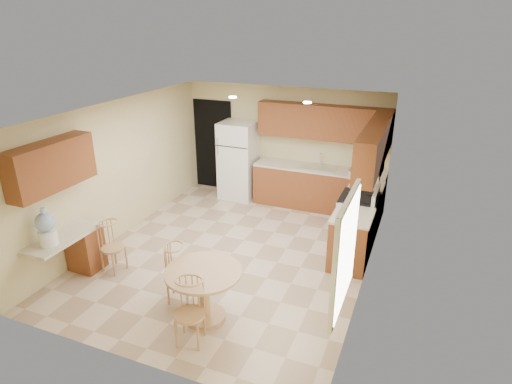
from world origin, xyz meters
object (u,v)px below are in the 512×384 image
at_px(stove, 357,220).
at_px(chair_table_a, 175,271).
at_px(refrigerator, 239,160).
at_px(chair_desk, 108,244).
at_px(dining_table, 204,288).
at_px(chair_table_b, 186,311).
at_px(water_crock, 46,228).

xyz_separation_m(stove, chair_table_a, (-2.07, -2.74, 0.06)).
bearing_deg(chair_table_a, stove, 124.91).
bearing_deg(refrigerator, chair_desk, -99.26).
bearing_deg(dining_table, refrigerator, 108.12).
bearing_deg(chair_table_b, chair_table_a, -62.58).
height_order(dining_table, water_crock, water_crock).
relative_size(refrigerator, chair_table_a, 2.00).
height_order(chair_desk, water_crock, water_crock).
bearing_deg(stove, refrigerator, 157.01).
distance_m(refrigerator, water_crock, 4.49).
xyz_separation_m(dining_table, chair_table_b, (0.05, -0.56, 0.04)).
bearing_deg(refrigerator, stove, -22.99).
bearing_deg(stove, chair_table_a, -127.13).
relative_size(chair_table_a, water_crock, 1.50).
height_order(dining_table, chair_table_a, chair_table_a).
distance_m(stove, chair_table_b, 3.77).
xyz_separation_m(stove, chair_table_b, (-1.47, -3.46, 0.07)).
bearing_deg(chair_desk, refrigerator, -179.85).
relative_size(stove, chair_table_a, 1.26).
relative_size(stove, dining_table, 1.06).
bearing_deg(water_crock, dining_table, 5.61).
relative_size(dining_table, chair_table_b, 1.16).
bearing_deg(chair_table_a, water_crock, -95.67).
height_order(refrigerator, chair_desk, refrigerator).
bearing_deg(chair_table_a, chair_table_b, 21.68).
distance_m(chair_table_a, water_crock, 1.96).
bearing_deg(dining_table, stove, 62.33).
bearing_deg(chair_table_b, water_crock, -19.69).
bearing_deg(chair_table_b, refrigerator, -85.58).
relative_size(chair_table_b, water_crock, 1.53).
bearing_deg(dining_table, water_crock, -174.39).
relative_size(refrigerator, dining_table, 1.69).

